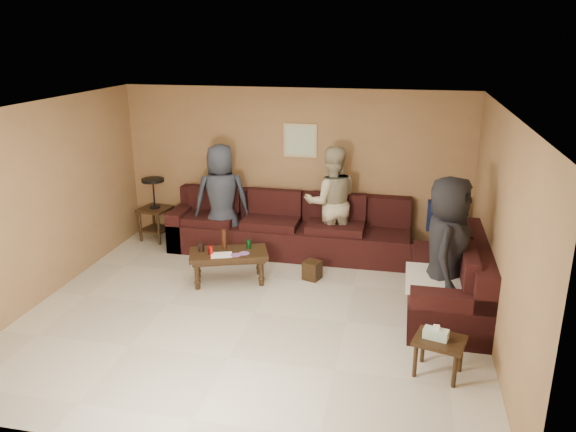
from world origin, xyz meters
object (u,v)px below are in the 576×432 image
object	(u,v)px
side_table_right	(439,343)
person_left	(222,199)
end_table_left	(155,208)
person_middle	(331,202)
waste_bin	(312,270)
person_right	(446,251)
coffee_table	(228,256)
sectional_sofa	(336,249)

from	to	relation	value
side_table_right	person_left	size ratio (longest dim) A/B	0.33
end_table_left	side_table_right	world-z (taller)	end_table_left
person_left	person_middle	xyz separation A→B (m)	(1.67, 0.18, -0.00)
waste_bin	person_right	distance (m)	2.05
person_middle	person_left	bearing A→B (deg)	-9.83
coffee_table	person_middle	xyz separation A→B (m)	(1.24, 1.25, 0.48)
coffee_table	person_right	bearing A→B (deg)	-10.70
coffee_table	side_table_right	distance (m)	3.21
sectional_sofa	person_right	size ratio (longest dim) A/B	2.62
end_table_left	person_middle	distance (m)	2.94
person_middle	person_right	xyz separation A→B (m)	(1.58, -1.78, 0.03)
end_table_left	person_left	xyz separation A→B (m)	(1.25, -0.27, 0.31)
end_table_left	person_right	distance (m)	4.89
person_left	sectional_sofa	bearing A→B (deg)	148.56
end_table_left	person_right	bearing A→B (deg)	-22.62
side_table_right	waste_bin	distance (m)	2.59
coffee_table	waste_bin	bearing A→B (deg)	15.82
end_table_left	person_left	size ratio (longest dim) A/B	0.61
coffee_table	waste_bin	world-z (taller)	coffee_table
person_right	sectional_sofa	bearing A→B (deg)	58.54
sectional_sofa	person_left	world-z (taller)	person_left
person_middle	coffee_table	bearing A→B (deg)	29.23
person_left	person_right	bearing A→B (deg)	133.85
coffee_table	person_right	size ratio (longest dim) A/B	0.66
waste_bin	person_middle	bearing A→B (deg)	82.56
side_table_right	person_right	bearing A→B (deg)	85.53
coffee_table	side_table_right	bearing A→B (deg)	-31.87
sectional_sofa	end_table_left	xyz separation A→B (m)	(-3.08, 0.65, 0.22)
waste_bin	person_middle	size ratio (longest dim) A/B	0.15
sectional_sofa	person_middle	distance (m)	0.78
end_table_left	side_table_right	bearing A→B (deg)	-34.57
sectional_sofa	person_middle	world-z (taller)	person_middle
coffee_table	side_table_right	size ratio (longest dim) A/B	2.05
coffee_table	person_right	world-z (taller)	person_right
side_table_right	person_left	bearing A→B (deg)	138.81
coffee_table	person_left	bearing A→B (deg)	112.00
end_table_left	person_middle	size ratio (longest dim) A/B	0.61
sectional_sofa	coffee_table	size ratio (longest dim) A/B	3.97
side_table_right	waste_bin	size ratio (longest dim) A/B	2.19
person_left	person_right	world-z (taller)	person_right
sectional_sofa	person_middle	size ratio (longest dim) A/B	2.72
person_right	person_left	bearing A→B (deg)	73.11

